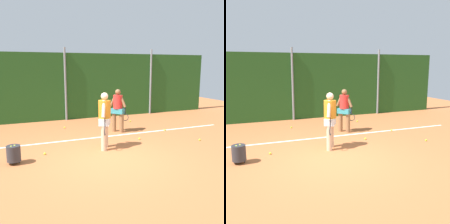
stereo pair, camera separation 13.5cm
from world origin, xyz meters
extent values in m
plane|color=#B76638|center=(0.00, 1.70, 0.00)|extent=(24.32, 24.32, 0.00)
cube|color=#23511E|center=(0.00, 5.80, 1.57)|extent=(15.80, 0.25, 3.15)
cylinder|color=gray|center=(0.00, 5.63, 1.69)|extent=(0.10, 0.10, 3.39)
cylinder|color=gray|center=(4.56, 5.63, 1.69)|extent=(0.10, 0.10, 3.39)
cube|color=white|center=(0.00, 2.19, 0.00)|extent=(11.55, 0.10, 0.01)
cylinder|color=beige|center=(0.28, 1.07, 0.39)|extent=(0.17, 0.17, 0.77)
cylinder|color=beige|center=(0.12, 0.77, 0.39)|extent=(0.17, 0.17, 0.77)
cube|color=white|center=(0.20, 0.92, 0.87)|extent=(0.51, 0.60, 0.21)
cylinder|color=orange|center=(0.20, 0.92, 1.25)|extent=(0.38, 0.38, 0.55)
sphere|color=beige|center=(0.20, 0.92, 1.65)|extent=(0.22, 0.22, 0.22)
cylinder|color=beige|center=(0.30, 1.11, 1.29)|extent=(0.21, 0.29, 0.52)
cylinder|color=beige|center=(0.10, 0.73, 1.29)|extent=(0.21, 0.29, 0.52)
cylinder|color=black|center=(0.10, 0.63, 0.92)|extent=(0.03, 0.03, 0.28)
torus|color=#26262B|center=(0.10, 0.63, 0.65)|extent=(0.15, 0.26, 0.28)
cylinder|color=#8C603D|center=(1.29, 2.79, 0.37)|extent=(0.16, 0.16, 0.73)
cylinder|color=#8C603D|center=(1.50, 2.54, 0.37)|extent=(0.16, 0.16, 0.73)
cube|color=teal|center=(1.39, 2.67, 0.83)|extent=(0.54, 0.56, 0.20)
cylinder|color=red|center=(1.39, 2.67, 1.19)|extent=(0.36, 0.36, 0.52)
sphere|color=#8C603D|center=(1.39, 2.67, 1.57)|extent=(0.21, 0.21, 0.21)
cylinder|color=#8C603D|center=(1.26, 2.82, 1.23)|extent=(0.23, 0.25, 0.50)
cylinder|color=#8C603D|center=(1.53, 2.51, 1.23)|extent=(0.23, 0.25, 0.50)
cylinder|color=black|center=(1.62, 2.48, 0.87)|extent=(0.03, 0.03, 0.28)
torus|color=#26262B|center=(1.62, 2.48, 0.60)|extent=(0.21, 0.23, 0.28)
cylinder|color=#2D2D33|center=(-2.46, 0.62, 0.29)|extent=(0.36, 0.36, 0.42)
cylinder|color=#2D2D33|center=(-2.34, 0.62, 0.04)|extent=(0.02, 0.02, 0.08)
cylinder|color=#2D2D33|center=(-2.59, 0.62, 0.04)|extent=(0.02, 0.02, 0.08)
cylinder|color=#2D2D33|center=(-2.46, 0.74, 0.04)|extent=(0.02, 0.02, 0.08)
sphere|color=#CCDB33|center=(-2.42, 0.65, 0.48)|extent=(0.07, 0.07, 0.07)
sphere|color=#CCDB33|center=(-2.51, 0.60, 0.48)|extent=(0.07, 0.07, 0.07)
sphere|color=#CCDB33|center=(-0.43, 4.01, 0.03)|extent=(0.07, 0.07, 0.07)
sphere|color=#CCDB33|center=(3.19, 2.10, 0.03)|extent=(0.07, 0.07, 0.07)
sphere|color=#CCDB33|center=(1.68, 1.40, 0.03)|extent=(0.07, 0.07, 0.07)
sphere|color=#CCDB33|center=(3.54, 0.49, 0.03)|extent=(0.07, 0.07, 0.07)
sphere|color=#CCDB33|center=(2.63, 4.10, 0.03)|extent=(0.07, 0.07, 0.07)
sphere|color=#CCDB33|center=(-1.62, 1.04, 0.03)|extent=(0.07, 0.07, 0.07)
camera|label=1|loc=(-2.46, -6.29, 2.56)|focal=41.06mm
camera|label=2|loc=(-2.34, -6.34, 2.56)|focal=41.06mm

